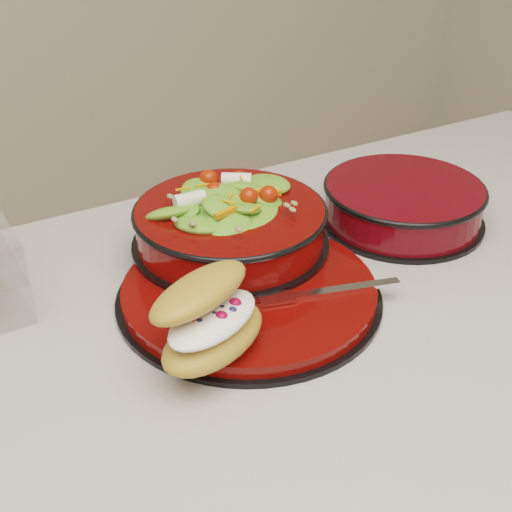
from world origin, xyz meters
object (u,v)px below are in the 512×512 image
dinner_plate (250,292)px  croissant (210,318)px  fork (325,292)px  salad_bowl (230,219)px  extra_bowl (403,202)px

dinner_plate → croissant: croissant is taller
dinner_plate → fork: fork is taller
dinner_plate → salad_bowl: bearing=76.4°
salad_bowl → croissant: 0.20m
salad_bowl → fork: salad_bowl is taller
croissant → fork: croissant is taller
dinner_plate → fork: (0.06, -0.05, 0.01)m
dinner_plate → salad_bowl: salad_bowl is taller
fork → extra_bowl: bearing=-45.0°
croissant → extra_bowl: 0.37m
croissant → extra_bowl: bearing=-3.8°
fork → dinner_plate: bearing=64.3°
salad_bowl → croissant: salad_bowl is taller
salad_bowl → croissant: bearing=-123.0°
dinner_plate → croissant: 0.12m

